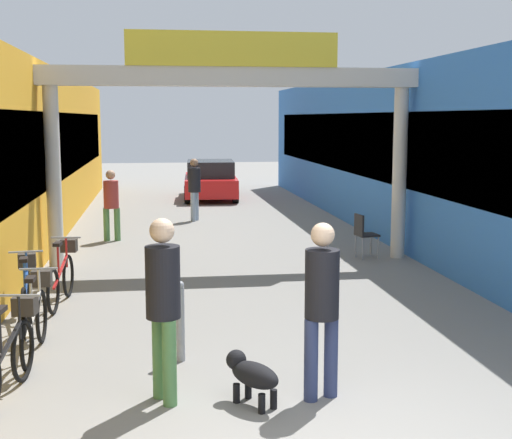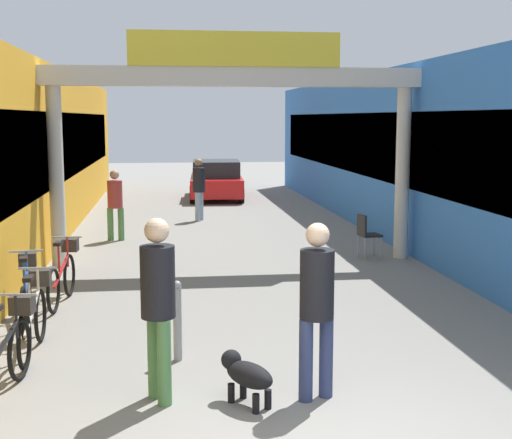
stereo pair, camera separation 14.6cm
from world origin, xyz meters
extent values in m
cube|color=black|center=(-3.62, 11.00, 2.14)|extent=(0.04, 23.40, 1.56)
cube|color=blue|center=(5.10, 11.00, 1.95)|extent=(3.00, 26.00, 3.89)
cube|color=black|center=(3.62, 11.00, 2.14)|extent=(0.04, 23.40, 1.56)
cylinder|color=beige|center=(-3.35, 8.44, 1.69)|extent=(0.28, 0.28, 3.39)
cylinder|color=beige|center=(3.35, 8.44, 1.69)|extent=(0.28, 0.28, 3.39)
cube|color=beige|center=(0.00, 8.44, 3.56)|extent=(7.40, 0.44, 0.36)
cube|color=yellow|center=(0.00, 8.24, 4.06)|extent=(3.96, 0.10, 0.64)
cylinder|color=navy|center=(0.02, 1.45, 0.42)|extent=(0.18, 0.18, 0.83)
cylinder|color=navy|center=(0.25, 1.54, 0.42)|extent=(0.18, 0.18, 0.83)
cylinder|color=black|center=(0.14, 1.49, 1.18)|extent=(0.44, 0.44, 0.69)
sphere|color=beige|center=(0.14, 1.49, 1.67)|extent=(0.30, 0.30, 0.24)
cylinder|color=#4C7F47|center=(-1.46, 1.74, 0.43)|extent=(0.18, 0.18, 0.86)
cylinder|color=#4C7F47|center=(-1.37, 1.52, 0.43)|extent=(0.18, 0.18, 0.86)
cylinder|color=black|center=(-1.41, 1.63, 1.21)|extent=(0.45, 0.45, 0.71)
sphere|color=beige|center=(-1.41, 1.63, 1.72)|extent=(0.32, 0.32, 0.24)
cylinder|color=#4C7F47|center=(-2.36, 11.24, 0.38)|extent=(0.15, 0.15, 0.76)
cylinder|color=#4C7F47|center=(-2.60, 11.21, 0.38)|extent=(0.15, 0.15, 0.76)
cylinder|color=#99332D|center=(-2.48, 11.22, 1.07)|extent=(0.37, 0.37, 0.63)
sphere|color=tan|center=(-2.48, 11.22, 1.52)|extent=(0.23, 0.23, 0.21)
cylinder|color=#8C9EB2|center=(-0.38, 14.27, 0.40)|extent=(0.18, 0.18, 0.79)
cylinder|color=#8C9EB2|center=(-0.47, 14.05, 0.40)|extent=(0.18, 0.18, 0.79)
cylinder|color=black|center=(-0.42, 14.16, 1.12)|extent=(0.45, 0.45, 0.66)
sphere|color=#8C664C|center=(-0.42, 14.16, 1.59)|extent=(0.29, 0.29, 0.22)
ellipsoid|color=black|center=(-0.54, 1.40, 0.31)|extent=(0.56, 0.64, 0.24)
sphere|color=black|center=(-0.70, 1.62, 0.40)|extent=(0.29, 0.29, 0.20)
sphere|color=white|center=(-0.65, 1.55, 0.30)|extent=(0.20, 0.20, 0.15)
cylinder|color=black|center=(-0.71, 1.50, 0.10)|extent=(0.10, 0.10, 0.19)
cylinder|color=black|center=(-0.58, 1.59, 0.10)|extent=(0.10, 0.10, 0.19)
cylinder|color=black|center=(-0.50, 1.21, 0.10)|extent=(0.10, 0.10, 0.19)
cylinder|color=black|center=(-0.37, 1.30, 0.10)|extent=(0.10, 0.10, 0.19)
torus|color=black|center=(-2.90, 2.40, 0.34)|extent=(0.14, 0.67, 0.67)
cube|color=black|center=(-2.98, 1.90, 0.52)|extent=(0.17, 0.94, 0.34)
cylinder|color=black|center=(-2.99, 1.78, 0.74)|extent=(0.04, 0.04, 0.42)
cylinder|color=black|center=(-2.91, 2.34, 0.72)|extent=(0.04, 0.04, 0.46)
cylinder|color=gray|center=(-2.91, 2.34, 0.96)|extent=(0.46, 0.09, 0.03)
cube|color=#332D28|center=(-2.88, 2.54, 0.80)|extent=(0.27, 0.23, 0.20)
torus|color=black|center=(-2.91, 3.75, 0.34)|extent=(0.05, 0.67, 0.67)
torus|color=black|center=(-2.92, 2.73, 0.34)|extent=(0.05, 0.67, 0.67)
cube|color=beige|center=(-2.92, 3.24, 0.52)|extent=(0.04, 0.94, 0.34)
cylinder|color=beige|center=(-2.92, 3.12, 0.74)|extent=(0.03, 0.03, 0.42)
cube|color=black|center=(-2.92, 3.12, 0.96)|extent=(0.10, 0.22, 0.05)
cylinder|color=beige|center=(-2.91, 3.69, 0.72)|extent=(0.03, 0.03, 0.46)
cylinder|color=gray|center=(-2.91, 3.69, 0.96)|extent=(0.46, 0.03, 0.03)
cube|color=#332D28|center=(-2.91, 3.89, 0.80)|extent=(0.24, 0.20, 0.20)
torus|color=black|center=(-3.28, 4.94, 0.34)|extent=(0.13, 0.67, 0.67)
torus|color=black|center=(-3.15, 3.92, 0.34)|extent=(0.13, 0.67, 0.67)
cube|color=#234C9E|center=(-3.22, 4.43, 0.52)|extent=(0.15, 0.94, 0.34)
cylinder|color=#234C9E|center=(-3.20, 4.31, 0.74)|extent=(0.04, 0.04, 0.42)
cube|color=black|center=(-3.20, 4.31, 0.96)|extent=(0.13, 0.23, 0.05)
cylinder|color=#234C9E|center=(-3.27, 4.88, 0.72)|extent=(0.04, 0.04, 0.46)
cylinder|color=gray|center=(-3.27, 4.88, 0.96)|extent=(0.46, 0.08, 0.03)
cube|color=#332D28|center=(-3.29, 5.07, 0.80)|extent=(0.26, 0.23, 0.20)
torus|color=black|center=(-2.86, 6.07, 0.34)|extent=(0.11, 0.67, 0.67)
torus|color=black|center=(-2.95, 5.06, 0.34)|extent=(0.11, 0.67, 0.67)
cube|color=red|center=(-2.90, 5.56, 0.52)|extent=(0.12, 0.94, 0.34)
cylinder|color=red|center=(-2.92, 5.45, 0.74)|extent=(0.03, 0.03, 0.42)
cube|color=black|center=(-2.92, 5.45, 0.96)|extent=(0.12, 0.23, 0.05)
cylinder|color=red|center=(-2.86, 6.01, 0.72)|extent=(0.03, 0.03, 0.46)
cylinder|color=gray|center=(-2.86, 6.01, 0.96)|extent=(0.46, 0.07, 0.03)
cube|color=#332D28|center=(-2.85, 6.21, 0.80)|extent=(0.26, 0.22, 0.20)
cylinder|color=gray|center=(-1.21, 2.82, 0.43)|extent=(0.10, 0.10, 0.87)
sphere|color=gray|center=(-1.21, 2.82, 0.90)|extent=(0.10, 0.10, 0.10)
cylinder|color=gray|center=(2.86, 8.65, 0.23)|extent=(0.03, 0.03, 0.45)
cylinder|color=gray|center=(2.91, 8.31, 0.23)|extent=(0.03, 0.03, 0.45)
cylinder|color=gray|center=(2.52, 8.60, 0.23)|extent=(0.03, 0.03, 0.45)
cylinder|color=gray|center=(2.57, 8.26, 0.23)|extent=(0.03, 0.03, 0.45)
cube|color=black|center=(2.72, 8.46, 0.47)|extent=(0.45, 0.45, 0.04)
cube|color=black|center=(2.54, 8.43, 0.69)|extent=(0.10, 0.40, 0.40)
cube|color=red|center=(0.43, 19.61, 0.48)|extent=(1.97, 4.09, 0.60)
cube|color=#1E2328|center=(0.42, 19.46, 1.06)|extent=(1.69, 2.28, 0.55)
cylinder|color=black|center=(-0.29, 21.10, 0.30)|extent=(0.23, 0.61, 0.60)
cylinder|color=black|center=(1.30, 21.01, 0.30)|extent=(0.23, 0.61, 0.60)
cylinder|color=black|center=(-0.44, 18.21, 0.30)|extent=(0.23, 0.61, 0.60)
cylinder|color=black|center=(1.14, 18.12, 0.30)|extent=(0.23, 0.61, 0.60)
camera|label=1|loc=(-1.46, -5.19, 2.80)|focal=50.00mm
camera|label=2|loc=(-1.32, -5.21, 2.80)|focal=50.00mm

